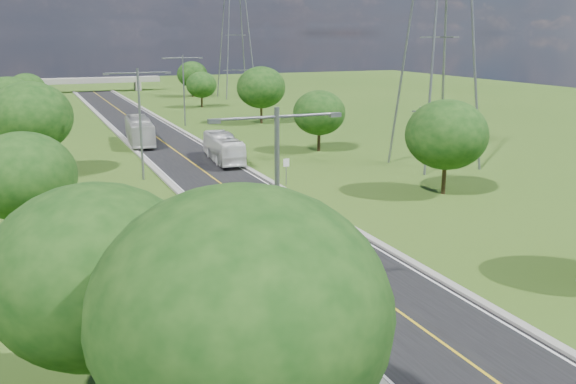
% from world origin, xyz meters
% --- Properties ---
extents(ground, '(260.00, 260.00, 0.00)m').
position_xyz_m(ground, '(0.00, 60.00, 0.00)').
color(ground, '#315317').
rests_on(ground, ground).
extents(road, '(8.00, 150.00, 0.06)m').
position_xyz_m(road, '(0.00, 66.00, 0.03)').
color(road, black).
rests_on(road, ground).
extents(curb_left, '(0.50, 150.00, 0.22)m').
position_xyz_m(curb_left, '(-4.25, 66.00, 0.11)').
color(curb_left, gray).
rests_on(curb_left, ground).
extents(curb_right, '(0.50, 150.00, 0.22)m').
position_xyz_m(curb_right, '(4.25, 66.00, 0.11)').
color(curb_right, gray).
rests_on(curb_right, ground).
extents(speed_limit_sign, '(0.55, 0.09, 2.40)m').
position_xyz_m(speed_limit_sign, '(5.20, 37.98, 1.60)').
color(speed_limit_sign, slate).
rests_on(speed_limit_sign, ground).
extents(overpass, '(30.00, 3.00, 3.20)m').
position_xyz_m(overpass, '(0.00, 140.00, 2.41)').
color(overpass, gray).
rests_on(overpass, ground).
extents(streetlight_near_left, '(5.90, 0.25, 10.00)m').
position_xyz_m(streetlight_near_left, '(-6.00, 12.00, 5.94)').
color(streetlight_near_left, slate).
rests_on(streetlight_near_left, ground).
extents(streetlight_mid_left, '(5.90, 0.25, 10.00)m').
position_xyz_m(streetlight_mid_left, '(-6.00, 45.00, 5.94)').
color(streetlight_mid_left, slate).
rests_on(streetlight_mid_left, ground).
extents(streetlight_far_right, '(5.90, 0.25, 10.00)m').
position_xyz_m(streetlight_far_right, '(6.00, 78.00, 5.94)').
color(streetlight_far_right, slate).
rests_on(streetlight_far_right, ground).
extents(power_tower_near, '(9.00, 6.40, 28.00)m').
position_xyz_m(power_tower_near, '(22.00, 40.00, 14.01)').
color(power_tower_near, slate).
rests_on(power_tower_near, ground).
extents(power_tower_far, '(9.00, 6.40, 28.00)m').
position_xyz_m(power_tower_far, '(26.00, 115.00, 14.01)').
color(power_tower_far, slate).
rests_on(power_tower_far, ground).
extents(tree_la, '(7.14, 7.14, 8.30)m').
position_xyz_m(tree_la, '(-14.00, 8.00, 5.27)').
color(tree_la, black).
rests_on(tree_la, ground).
extents(tree_lb, '(6.30, 6.30, 7.33)m').
position_xyz_m(tree_lb, '(-16.00, 28.00, 4.64)').
color(tree_lb, black).
rests_on(tree_lb, ground).
extents(tree_lc, '(7.56, 7.56, 8.79)m').
position_xyz_m(tree_lc, '(-15.00, 50.00, 5.58)').
color(tree_lc, black).
rests_on(tree_lc, ground).
extents(tree_ld, '(6.72, 6.72, 7.82)m').
position_xyz_m(tree_ld, '(-17.00, 74.00, 4.95)').
color(tree_ld, black).
rests_on(tree_ld, ground).
extents(tree_le, '(5.88, 5.88, 6.84)m').
position_xyz_m(tree_le, '(-14.50, 98.00, 4.33)').
color(tree_le, black).
rests_on(tree_le, ground).
extents(tree_lf, '(7.98, 7.98, 9.28)m').
position_xyz_m(tree_lf, '(-11.00, 2.00, 5.89)').
color(tree_lf, black).
rests_on(tree_lf, ground).
extents(tree_rb, '(6.72, 6.72, 7.82)m').
position_xyz_m(tree_rb, '(16.00, 30.00, 4.95)').
color(tree_rb, black).
rests_on(tree_rb, ground).
extents(tree_rc, '(5.88, 5.88, 6.84)m').
position_xyz_m(tree_rc, '(15.00, 52.00, 4.33)').
color(tree_rc, black).
rests_on(tree_rc, ground).
extents(tree_rd, '(7.14, 7.14, 8.30)m').
position_xyz_m(tree_rd, '(17.00, 76.00, 5.27)').
color(tree_rd, black).
rests_on(tree_rd, ground).
extents(tree_re, '(5.46, 5.46, 6.35)m').
position_xyz_m(tree_re, '(14.50, 100.00, 4.02)').
color(tree_re, black).
rests_on(tree_re, ground).
extents(tree_rf, '(6.30, 6.30, 7.33)m').
position_xyz_m(tree_rf, '(18.00, 120.00, 4.64)').
color(tree_rf, black).
rests_on(tree_rf, ground).
extents(bus_outbound, '(3.18, 10.24, 2.81)m').
position_xyz_m(bus_outbound, '(3.20, 50.06, 1.46)').
color(bus_outbound, white).
rests_on(bus_outbound, road).
extents(bus_inbound, '(3.59, 11.37, 3.11)m').
position_xyz_m(bus_inbound, '(-2.84, 64.41, 1.62)').
color(bus_inbound, silver).
rests_on(bus_inbound, road).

